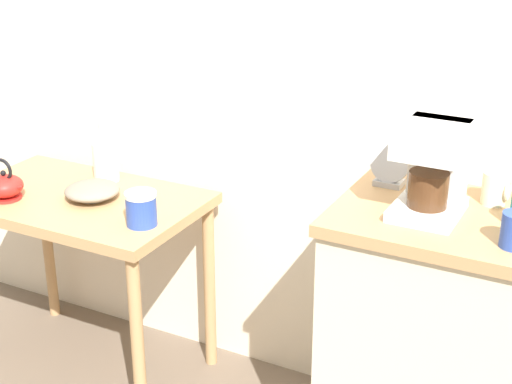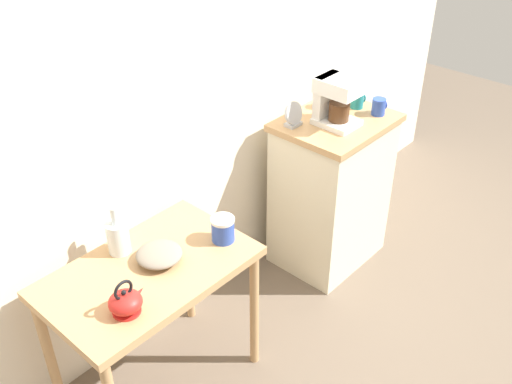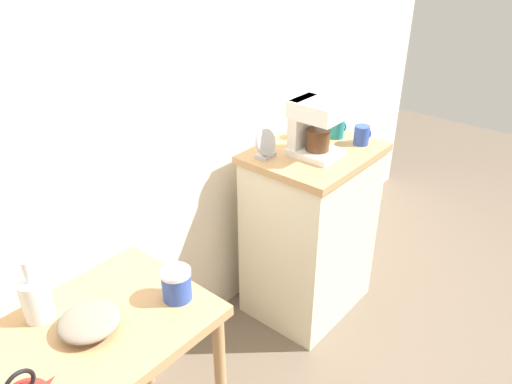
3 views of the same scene
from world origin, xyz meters
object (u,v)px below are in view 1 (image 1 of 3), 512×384
Objects in this scene: coffee_maker at (433,164)px; table_clock at (390,167)px; glass_carafe_vase at (106,160)px; teakettle at (5,186)px; bowl_stoneware at (92,191)px; canister_enamel at (141,209)px; mug_small_cream at (495,189)px.

coffee_maker reaches higher than table_clock.
coffee_maker is (1.29, -0.19, 0.26)m from glass_carafe_vase.
table_clock is (1.33, 0.27, 0.21)m from teakettle.
canister_enamel reaches higher than bowl_stoneware.
teakettle is at bearing -168.55° from table_clock.
canister_enamel is 0.45× the size of coffee_maker.
glass_carafe_vase is at bearing 112.46° from bowl_stoneware.
bowl_stoneware is at bearing -67.54° from glass_carafe_vase.
mug_small_cream is at bearing 5.44° from bowl_stoneware.
coffee_maker reaches higher than bowl_stoneware.
mug_small_cream is (1.64, 0.27, 0.20)m from teakettle.
coffee_maker is (1.21, -0.01, 0.31)m from bowl_stoneware.
table_clock is (1.05, 0.13, 0.23)m from bowl_stoneware.
canister_enamel is at bearing -174.60° from coffee_maker.
mug_small_cream is at bearing 43.30° from coffee_maker.
coffee_maker is at bearing -8.33° from glass_carafe_vase.
canister_enamel is 0.87× the size of table_clock.
teakettle is 1.37m from table_clock.
glass_carafe_vase is 2.40× the size of mug_small_cream.
teakettle is at bearing -175.09° from coffee_maker.
canister_enamel is 0.82m from table_clock.
bowl_stoneware is 0.76× the size of coffee_maker.
mug_small_cream is at bearing -1.90° from glass_carafe_vase.
teakettle is 1.20× the size of table_clock.
canister_enamel is at bearing -19.15° from bowl_stoneware.
canister_enamel is 0.98m from coffee_maker.
canister_enamel is (0.28, -0.10, 0.02)m from bowl_stoneware.
mug_small_cream is (1.36, 0.13, 0.22)m from bowl_stoneware.
teakettle is 1.38× the size of canister_enamel.
bowl_stoneware is 2.06× the size of mug_small_cream.
bowl_stoneware is 1.25m from coffee_maker.
mug_small_cream is at bearing 11.96° from canister_enamel.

